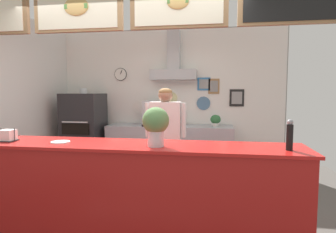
# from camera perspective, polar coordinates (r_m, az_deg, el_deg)

# --- Properties ---
(ground_plane) EXTENTS (6.54, 6.54, 0.00)m
(ground_plane) POSITION_cam_1_polar(r_m,az_deg,el_deg) (3.62, -6.74, -20.84)
(ground_plane) COLOR #514C47
(back_wall_assembly) EXTENTS (4.57, 3.03, 2.83)m
(back_wall_assembly) POSITION_cam_1_polar(r_m,az_deg,el_deg) (5.72, 0.08, 4.46)
(back_wall_assembly) COLOR gray
(back_wall_assembly) RESTS_ON ground_plane
(service_counter) EXTENTS (3.59, 0.64, 1.05)m
(service_counter) POSITION_cam_1_polar(r_m,az_deg,el_deg) (3.08, -8.88, -15.02)
(service_counter) COLOR #B21916
(service_counter) RESTS_ON ground_plane
(back_prep_counter) EXTENTS (2.41, 0.63, 0.92)m
(back_prep_counter) POSITION_cam_1_polar(r_m,az_deg,el_deg) (5.63, 0.37, -6.50)
(back_prep_counter) COLOR #A3A5AD
(back_prep_counter) RESTS_ON ground_plane
(pizza_oven) EXTENTS (0.71, 0.73, 1.64)m
(pizza_oven) POSITION_cam_1_polar(r_m,az_deg,el_deg) (5.84, -16.32, -3.13)
(pizza_oven) COLOR #232326
(pizza_oven) RESTS_ON ground_plane
(shop_worker) EXTENTS (0.60, 0.24, 1.63)m
(shop_worker) POSITION_cam_1_polar(r_m,az_deg,el_deg) (4.19, -0.51, -4.62)
(shop_worker) COLOR #232328
(shop_worker) RESTS_ON ground_plane
(espresso_machine) EXTENTS (0.46, 0.46, 0.48)m
(espresso_machine) POSITION_cam_1_polar(r_m,az_deg,el_deg) (5.56, -2.50, 0.64)
(espresso_machine) COLOR #B7BABF
(espresso_machine) RESTS_ON back_prep_counter
(potted_oregano) EXTENTS (0.17, 0.17, 0.23)m
(potted_oregano) POSITION_cam_1_polar(r_m,az_deg,el_deg) (5.53, 2.40, -0.49)
(potted_oregano) COLOR beige
(potted_oregano) RESTS_ON back_prep_counter
(potted_rosemary) EXTENTS (0.19, 0.19, 0.22)m
(potted_rosemary) POSITION_cam_1_polar(r_m,az_deg,el_deg) (5.46, 9.44, -0.70)
(potted_rosemary) COLOR beige
(potted_rosemary) RESTS_ON back_prep_counter
(basil_vase) EXTENTS (0.26, 0.26, 0.38)m
(basil_vase) POSITION_cam_1_polar(r_m,az_deg,el_deg) (2.73, -2.45, -1.68)
(basil_vase) COLOR silver
(basil_vase) RESTS_ON service_counter
(condiment_plate) EXTENTS (0.19, 0.19, 0.01)m
(condiment_plate) POSITION_cam_1_polar(r_m,az_deg,el_deg) (3.15, -20.60, -4.77)
(condiment_plate) COLOR white
(condiment_plate) RESTS_ON service_counter
(pepper_grinder) EXTENTS (0.06, 0.06, 0.28)m
(pepper_grinder) POSITION_cam_1_polar(r_m,az_deg,el_deg) (2.77, 23.05, -3.42)
(pepper_grinder) COLOR black
(pepper_grinder) RESTS_ON service_counter
(napkin_holder) EXTENTS (0.17, 0.16, 0.14)m
(napkin_holder) POSITION_cam_1_polar(r_m,az_deg,el_deg) (3.48, -29.24, -3.36)
(napkin_holder) COLOR #262628
(napkin_holder) RESTS_ON service_counter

